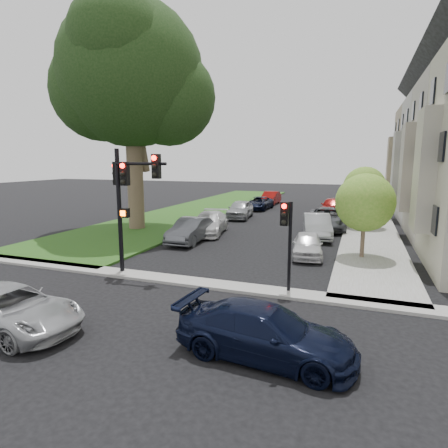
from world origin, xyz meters
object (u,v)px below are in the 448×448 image
(car_parked_1, at_px, (317,226))
(car_parked_7, at_px, (240,209))
(car_parked_0, at_px, (307,245))
(car_parked_8, at_px, (259,203))
(traffic_signal_secondary, at_px, (287,230))
(car_parked_3, at_px, (332,206))
(car_parked_2, at_px, (327,219))
(car_parked_5, at_px, (191,230))
(small_tree_c, at_px, (364,188))
(car_parked_6, at_px, (209,223))
(car_parked_9, at_px, (271,198))
(traffic_signal_main, at_px, (127,189))
(small_tree_b, at_px, (364,187))
(eucalyptus, at_px, (130,75))
(car_cross_near, at_px, (10,309))
(small_tree_a, at_px, (365,203))
(car_cross_far, at_px, (265,332))

(car_parked_1, height_order, car_parked_7, car_parked_7)
(car_parked_0, distance_m, car_parked_8, 18.95)
(traffic_signal_secondary, relative_size, car_parked_8, 0.75)
(car_parked_3, bearing_deg, car_parked_2, -85.11)
(car_parked_5, relative_size, car_parked_8, 0.96)
(small_tree_c, height_order, car_parked_1, small_tree_c)
(car_parked_2, height_order, car_parked_6, car_parked_2)
(car_parked_9, bearing_deg, car_parked_6, -88.94)
(traffic_signal_main, bearing_deg, car_parked_9, 90.57)
(car_parked_7, bearing_deg, car_parked_2, -26.45)
(car_parked_2, distance_m, car_parked_3, 7.86)
(small_tree_c, distance_m, car_parked_2, 9.27)
(car_parked_3, bearing_deg, car_parked_7, -141.84)
(car_parked_9, bearing_deg, car_parked_7, -89.60)
(traffic_signal_main, height_order, car_parked_0, traffic_signal_main)
(car_parked_1, height_order, car_parked_8, car_parked_1)
(car_parked_5, relative_size, car_parked_6, 0.88)
(small_tree_b, relative_size, traffic_signal_main, 0.83)
(small_tree_b, height_order, car_parked_8, small_tree_b)
(small_tree_c, height_order, car_parked_6, small_tree_c)
(traffic_signal_main, height_order, car_parked_8, traffic_signal_main)
(eucalyptus, height_order, car_cross_near, eucalyptus)
(small_tree_a, distance_m, car_cross_far, 11.55)
(small_tree_a, xyz_separation_m, small_tree_b, (0.00, 9.39, 0.12))
(car_parked_7, bearing_deg, car_parked_6, -95.03)
(eucalyptus, xyz_separation_m, car_parked_6, (5.62, 0.28, -9.97))
(small_tree_c, relative_size, car_parked_6, 0.74)
(small_tree_b, relative_size, car_parked_2, 0.81)
(traffic_signal_main, distance_m, traffic_signal_secondary, 7.00)
(car_parked_0, xyz_separation_m, car_parked_5, (-7.20, 1.09, 0.11))
(traffic_signal_main, xyz_separation_m, car_parked_6, (-0.25, 9.69, -3.02))
(small_tree_a, bearing_deg, car_parked_5, 176.32)
(traffic_signal_main, distance_m, car_parked_3, 23.40)
(traffic_signal_main, relative_size, car_parked_9, 1.23)
(eucalyptus, height_order, traffic_signal_main, eucalyptus)
(car_parked_2, bearing_deg, traffic_signal_main, -122.34)
(car_parked_6, bearing_deg, small_tree_a, -29.38)
(car_parked_6, relative_size, car_parked_9, 1.15)
(small_tree_a, bearing_deg, car_cross_near, -128.62)
(small_tree_b, height_order, car_parked_1, small_tree_b)
(small_tree_b, bearing_deg, car_parked_1, -120.02)
(car_parked_3, bearing_deg, car_parked_8, 174.73)
(car_parked_7, bearing_deg, traffic_signal_secondary, -73.11)
(small_tree_b, relative_size, car_parked_6, 0.89)
(small_tree_b, height_order, car_parked_7, small_tree_b)
(car_parked_2, xyz_separation_m, car_parked_8, (-7.51, 8.99, -0.12))
(car_parked_2, bearing_deg, car_parked_0, -97.39)
(traffic_signal_main, height_order, car_parked_9, traffic_signal_main)
(car_parked_6, xyz_separation_m, car_parked_8, (-0.12, 13.58, -0.09))
(car_parked_3, distance_m, car_parked_7, 8.92)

